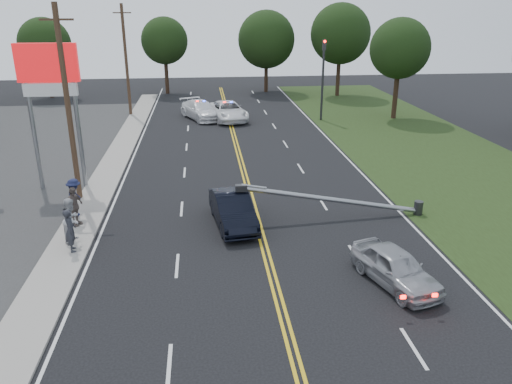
{
  "coord_description": "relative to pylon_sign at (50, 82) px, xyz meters",
  "views": [
    {
      "loc": [
        -2.47,
        -14.0,
        9.85
      ],
      "look_at": [
        -0.11,
        7.56,
        1.7
      ],
      "focal_mm": 35.0,
      "sensor_mm": 36.0,
      "label": 1
    }
  ],
  "objects": [
    {
      "name": "grass_verge",
      "position": [
        24.0,
        -4.0,
        -5.99
      ],
      "size": [
        12.0,
        80.0,
        0.01
      ],
      "primitive_type": "cube",
      "color": "black",
      "rests_on": "ground"
    },
    {
      "name": "emergency_b",
      "position": [
        7.95,
        17.69,
        -5.18
      ],
      "size": [
        4.34,
        6.1,
        1.64
      ],
      "primitive_type": "imported",
      "rotation": [
        0.0,
        0.0,
        0.4
      ],
      "color": "white",
      "rests_on": "ground"
    },
    {
      "name": "ground",
      "position": [
        10.5,
        -14.0,
        -6.0
      ],
      "size": [
        120.0,
        120.0,
        0.0
      ],
      "primitive_type": "plane",
      "color": "black",
      "rests_on": "ground"
    },
    {
      "name": "tree_7",
      "position": [
        15.84,
        32.26,
        0.06
      ],
      "size": [
        6.62,
        6.62,
        9.38
      ],
      "color": "black",
      "rests_on": "ground"
    },
    {
      "name": "centerline_yellow",
      "position": [
        10.5,
        -4.0,
        -5.99
      ],
      "size": [
        0.36,
        80.0,
        0.0
      ],
      "primitive_type": "cube",
      "color": "gold",
      "rests_on": "ground"
    },
    {
      "name": "bystander_a",
      "position": [
        2.39,
        -8.4,
        -4.94
      ],
      "size": [
        0.63,
        0.79,
        1.88
      ],
      "primitive_type": "imported",
      "rotation": [
        0.0,
        0.0,
        1.87
      ],
      "color": "#292A31",
      "rests_on": "sidewalk"
    },
    {
      "name": "bystander_c",
      "position": [
        1.72,
        -4.59,
        -4.92
      ],
      "size": [
        0.77,
        1.27,
        1.91
      ],
      "primitive_type": "imported",
      "rotation": [
        0.0,
        0.0,
        1.52
      ],
      "color": "#181D3E",
      "rests_on": "sidewalk"
    },
    {
      "name": "utility_pole_mid",
      "position": [
        1.3,
        -2.0,
        -0.91
      ],
      "size": [
        1.6,
        0.28,
        10.0
      ],
      "color": "#382619",
      "rests_on": "ground"
    },
    {
      "name": "utility_pole_far",
      "position": [
        1.3,
        20.0,
        -0.91
      ],
      "size": [
        1.6,
        0.28,
        10.0
      ],
      "color": "#382619",
      "rests_on": "ground"
    },
    {
      "name": "sidewalk",
      "position": [
        2.1,
        -4.0,
        -5.94
      ],
      "size": [
        1.8,
        70.0,
        0.12
      ],
      "primitive_type": "cube",
      "color": "gray",
      "rests_on": "ground"
    },
    {
      "name": "bystander_d",
      "position": [
        1.94,
        -5.74,
        -4.93
      ],
      "size": [
        0.91,
        1.19,
        1.89
      ],
      "primitive_type": "imported",
      "rotation": [
        0.0,
        0.0,
        1.1
      ],
      "color": "#63564F",
      "rests_on": "sidewalk"
    },
    {
      "name": "tree_8",
      "position": [
        23.68,
        28.66,
        0.83
      ],
      "size": [
        6.64,
        6.64,
        10.16
      ],
      "color": "black",
      "rests_on": "ground"
    },
    {
      "name": "crashed_sedan",
      "position": [
        9.31,
        -6.23,
        -5.23
      ],
      "size": [
        2.23,
        4.82,
        1.53
      ],
      "primitive_type": "imported",
      "rotation": [
        0.0,
        0.0,
        0.13
      ],
      "color": "black",
      "rests_on": "ground"
    },
    {
      "name": "waiting_sedan",
      "position": [
        14.98,
        -12.28,
        -5.3
      ],
      "size": [
        2.8,
        4.38,
        1.39
      ],
      "primitive_type": "imported",
      "rotation": [
        0.0,
        0.0,
        0.31
      ],
      "color": "#9E9FA5",
      "rests_on": "ground"
    },
    {
      "name": "tree_6",
      "position": [
        4.07,
        32.34,
        -0.0
      ],
      "size": [
        5.31,
        5.31,
        8.66
      ],
      "color": "black",
      "rests_on": "ground"
    },
    {
      "name": "tree_9",
      "position": [
        25.67,
        16.07,
        0.23
      ],
      "size": [
        5.31,
        5.31,
        8.9
      ],
      "color": "black",
      "rests_on": "ground"
    },
    {
      "name": "fallen_streetlight",
      "position": [
        14.69,
        -6.0,
        -5.08
      ],
      "size": [
        9.36,
        0.44,
        1.91
      ],
      "color": "#2D2D30",
      "rests_on": "ground"
    },
    {
      "name": "traffic_signal",
      "position": [
        18.8,
        16.0,
        -1.79
      ],
      "size": [
        0.28,
        0.41,
        7.05
      ],
      "color": "#2D2D30",
      "rests_on": "ground"
    },
    {
      "name": "tree_5",
      "position": [
        -8.81,
        30.9,
        -0.14
      ],
      "size": [
        5.6,
        5.6,
        8.67
      ],
      "color": "black",
      "rests_on": "ground"
    },
    {
      "name": "pylon_sign",
      "position": [
        0.0,
        0.0,
        0.0
      ],
      "size": [
        3.2,
        0.35,
        8.0
      ],
      "color": "gray",
      "rests_on": "ground"
    },
    {
      "name": "emergency_a",
      "position": [
        10.39,
        16.94,
        -5.17
      ],
      "size": [
        3.78,
        6.35,
        1.65
      ],
      "primitive_type": "imported",
      "rotation": [
        0.0,
        0.0,
        0.18
      ],
      "color": "white",
      "rests_on": "ground"
    },
    {
      "name": "bystander_b",
      "position": [
        2.22,
        -7.41,
        -4.89
      ],
      "size": [
        0.97,
        1.12,
        1.98
      ],
      "primitive_type": "imported",
      "rotation": [
        0.0,
        0.0,
        1.32
      ],
      "color": "#ABABAF",
      "rests_on": "sidewalk"
    }
  ]
}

